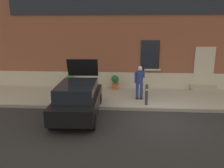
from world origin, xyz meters
The scene contains 10 objects.
ground_plane centered at (0.00, 0.00, 0.00)m, with size 80.00×80.00×0.00m, color #232326.
sidewalk centered at (0.00, 2.80, 0.07)m, with size 24.00×3.60×0.15m, color #99968E.
curb_edge centered at (0.00, 0.94, 0.07)m, with size 24.00×0.12×0.15m, color gray.
building_facade centered at (0.01, 5.29, 3.73)m, with size 24.00×1.52×7.50m.
entrance_stoop centered at (3.16, 4.33, 0.28)m, with size 1.53×0.64×0.32m.
hatchback_car_black centered at (-3.49, 0.09, 0.80)m, with size 1.91×4.12×2.34m.
bollard_near_person centered at (-0.44, 1.35, 0.71)m, with size 0.15×0.15×1.04m.
person_on_phone centered at (-0.74, 2.23, 1.15)m, with size 0.51×0.46×1.75m.
planter_olive centered at (-4.87, 4.24, 0.61)m, with size 0.44×0.44×0.86m.
planter_terracotta centered at (-2.10, 4.15, 0.61)m, with size 0.44×0.44×0.86m.
Camera 1 is at (-1.35, -9.37, 3.83)m, focal length 37.14 mm.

